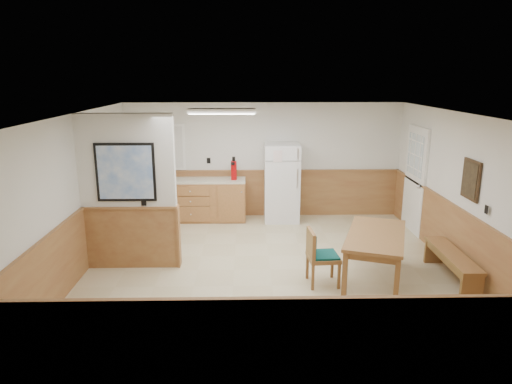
{
  "coord_description": "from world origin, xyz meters",
  "views": [
    {
      "loc": [
        -0.38,
        -6.85,
        3.06
      ],
      "look_at": [
        -0.22,
        0.4,
        1.2
      ],
      "focal_mm": 32.0,
      "sensor_mm": 36.0,
      "label": 1
    }
  ],
  "objects_px": {
    "dining_table": "(376,240)",
    "dining_bench": "(452,260)",
    "refrigerator": "(282,183)",
    "soap_bottle": "(158,175)",
    "dining_chair": "(318,253)",
    "fire_extinguisher": "(234,170)"
  },
  "relations": [
    {
      "from": "dining_table",
      "to": "dining_bench",
      "type": "xyz_separation_m",
      "value": [
        1.17,
        -0.05,
        -0.31
      ]
    },
    {
      "from": "refrigerator",
      "to": "soap_bottle",
      "type": "distance_m",
      "value": 2.66
    },
    {
      "from": "dining_bench",
      "to": "soap_bottle",
      "type": "xyz_separation_m",
      "value": [
        -5.02,
        3.15,
        0.66
      ]
    },
    {
      "from": "refrigerator",
      "to": "soap_bottle",
      "type": "xyz_separation_m",
      "value": [
        -2.65,
        0.06,
        0.17
      ]
    },
    {
      "from": "dining_chair",
      "to": "refrigerator",
      "type": "bearing_deg",
      "value": 91.11
    },
    {
      "from": "dining_bench",
      "to": "fire_extinguisher",
      "type": "distance_m",
      "value": 4.65
    },
    {
      "from": "dining_table",
      "to": "soap_bottle",
      "type": "distance_m",
      "value": 4.95
    },
    {
      "from": "dining_table",
      "to": "dining_bench",
      "type": "height_order",
      "value": "dining_table"
    },
    {
      "from": "fire_extinguisher",
      "to": "soap_bottle",
      "type": "relative_size",
      "value": 2.39
    },
    {
      "from": "dining_bench",
      "to": "dining_chair",
      "type": "distance_m",
      "value": 2.07
    },
    {
      "from": "fire_extinguisher",
      "to": "refrigerator",
      "type": "bearing_deg",
      "value": -11.58
    },
    {
      "from": "dining_table",
      "to": "fire_extinguisher",
      "type": "relative_size",
      "value": 3.66
    },
    {
      "from": "refrigerator",
      "to": "dining_table",
      "type": "xyz_separation_m",
      "value": [
        1.19,
        -3.04,
        -0.18
      ]
    },
    {
      "from": "refrigerator",
      "to": "fire_extinguisher",
      "type": "relative_size",
      "value": 3.37
    },
    {
      "from": "dining_chair",
      "to": "fire_extinguisher",
      "type": "bearing_deg",
      "value": 108.38
    },
    {
      "from": "fire_extinguisher",
      "to": "dining_bench",
      "type": "bearing_deg",
      "value": -53.91
    },
    {
      "from": "soap_bottle",
      "to": "dining_table",
      "type": "bearing_deg",
      "value": -38.92
    },
    {
      "from": "dining_table",
      "to": "dining_chair",
      "type": "height_order",
      "value": "dining_chair"
    },
    {
      "from": "dining_table",
      "to": "refrigerator",
      "type": "bearing_deg",
      "value": 131.11
    },
    {
      "from": "refrigerator",
      "to": "fire_extinguisher",
      "type": "bearing_deg",
      "value": -179.5
    },
    {
      "from": "dining_chair",
      "to": "soap_bottle",
      "type": "distance_m",
      "value": 4.4
    },
    {
      "from": "fire_extinguisher",
      "to": "soap_bottle",
      "type": "bearing_deg",
      "value": 166.34
    }
  ]
}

